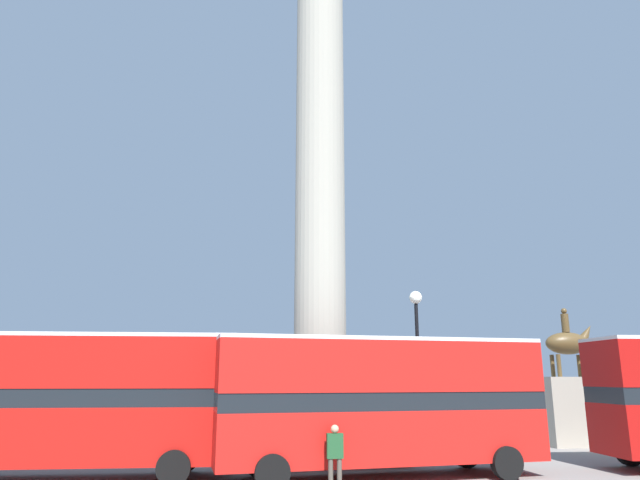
# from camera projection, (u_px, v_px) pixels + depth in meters

# --- Properties ---
(ground_plane) EXTENTS (200.00, 200.00, 0.00)m
(ground_plane) POSITION_uv_depth(u_px,v_px,m) (320.00, 458.00, 22.36)
(ground_plane) COLOR gray
(monument_column) EXTENTS (5.77, 5.77, 25.24)m
(monument_column) POSITION_uv_depth(u_px,v_px,m) (320.00, 226.00, 24.58)
(monument_column) COLOR #A39E8E
(monument_column) RESTS_ON ground_plane
(bus_a) EXTENTS (11.43, 3.35, 4.43)m
(bus_a) POSITION_uv_depth(u_px,v_px,m) (56.00, 398.00, 18.02)
(bus_a) COLOR #B7140F
(bus_a) RESTS_ON ground_plane
(bus_b) EXTENTS (10.70, 3.70, 4.32)m
(bus_b) POSITION_uv_depth(u_px,v_px,m) (379.00, 399.00, 18.38)
(bus_b) COLOR red
(bus_b) RESTS_ON ground_plane
(equestrian_statue) EXTENTS (3.42, 2.49, 6.41)m
(equestrian_statue) POSITION_uv_depth(u_px,v_px,m) (573.00, 403.00, 27.09)
(equestrian_statue) COLOR #A39E8E
(equestrian_statue) RESTS_ON ground_plane
(street_lamp) EXTENTS (0.50, 0.50, 6.38)m
(street_lamp) POSITION_uv_depth(u_px,v_px,m) (418.00, 353.00, 21.84)
(street_lamp) COLOR black
(street_lamp) RESTS_ON ground_plane
(pedestrian_near_lamp) EXTENTS (0.46, 0.23, 1.76)m
(pedestrian_near_lamp) POSITION_uv_depth(u_px,v_px,m) (335.00, 453.00, 16.04)
(pedestrian_near_lamp) COLOR #4C473D
(pedestrian_near_lamp) RESTS_ON ground_plane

